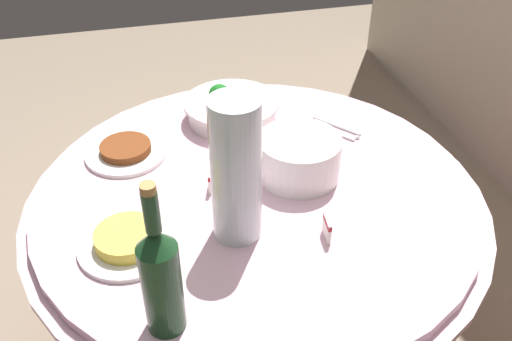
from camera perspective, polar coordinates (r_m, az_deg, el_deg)
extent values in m
cylinder|color=maroon|center=(1.68, 0.00, -12.29)|extent=(1.01, 1.01, 0.69)
cylinder|color=#E0B2C6|center=(1.43, 0.00, -2.89)|extent=(1.16, 1.16, 0.02)
cylinder|color=#E0B2C6|center=(1.42, 0.00, -2.11)|extent=(1.10, 1.10, 0.03)
cylinder|color=white|center=(1.67, -2.49, 5.98)|extent=(0.26, 0.26, 0.05)
cylinder|color=white|center=(1.65, -2.52, 6.91)|extent=(0.28, 0.28, 0.01)
sphere|color=#19671E|center=(1.64, -3.57, 7.67)|extent=(0.06, 0.06, 0.06)
sphere|color=#19651E|center=(1.58, -1.94, 6.28)|extent=(0.05, 0.05, 0.05)
sphere|color=#19811E|center=(1.57, -1.61, 5.89)|extent=(0.05, 0.05, 0.05)
sphere|color=#19571E|center=(1.65, -2.18, 7.61)|extent=(0.05, 0.05, 0.05)
sphere|color=#195B1E|center=(1.59, -3.36, 6.54)|extent=(0.06, 0.06, 0.06)
sphere|color=#19711E|center=(1.66, -3.75, 7.70)|extent=(0.06, 0.06, 0.06)
cylinder|color=white|center=(1.45, 4.30, -0.28)|extent=(0.21, 0.21, 0.01)
cylinder|color=white|center=(1.44, 4.32, 0.04)|extent=(0.21, 0.21, 0.01)
cylinder|color=white|center=(1.44, 4.34, 0.36)|extent=(0.21, 0.21, 0.01)
cylinder|color=white|center=(1.43, 4.36, 0.68)|extent=(0.21, 0.21, 0.01)
cylinder|color=white|center=(1.42, 4.38, 1.01)|extent=(0.21, 0.21, 0.01)
cylinder|color=white|center=(1.42, 4.39, 1.34)|extent=(0.21, 0.21, 0.01)
cylinder|color=white|center=(1.41, 4.41, 1.67)|extent=(0.21, 0.21, 0.01)
cylinder|color=white|center=(1.41, 4.43, 2.01)|extent=(0.21, 0.21, 0.01)
cylinder|color=white|center=(1.40, 4.45, 2.34)|extent=(0.21, 0.21, 0.01)
cylinder|color=white|center=(1.40, 4.47, 2.68)|extent=(0.21, 0.21, 0.01)
cylinder|color=white|center=(1.39, 4.49, 3.02)|extent=(0.21, 0.21, 0.01)
cylinder|color=#1A4121|center=(1.04, -9.50, -11.73)|extent=(0.07, 0.07, 0.20)
cone|color=#1A4121|center=(0.96, -10.21, -6.92)|extent=(0.07, 0.07, 0.04)
cylinder|color=#1A4121|center=(0.92, -10.60, -4.19)|extent=(0.03, 0.03, 0.08)
cylinder|color=#B2844C|center=(0.89, -10.94, -1.84)|extent=(0.03, 0.03, 0.02)
cylinder|color=silver|center=(1.18, -2.04, -0.07)|extent=(0.11, 0.11, 0.34)
sphere|color=#E5B26B|center=(1.24, -1.70, -5.45)|extent=(0.06, 0.06, 0.06)
sphere|color=#E5B26B|center=(1.27, -1.22, -4.40)|extent=(0.06, 0.06, 0.06)
sphere|color=#E5B26B|center=(1.26, -2.83, -4.66)|extent=(0.06, 0.06, 0.06)
sphere|color=#72C64C|center=(1.21, -1.24, -3.38)|extent=(0.06, 0.06, 0.06)
sphere|color=#72C64C|center=(1.24, -1.75, -2.36)|extent=(0.06, 0.06, 0.06)
sphere|color=#72C64C|center=(1.22, -2.91, -3.16)|extent=(0.06, 0.06, 0.06)
sphere|color=red|center=(1.19, -1.02, -1.05)|extent=(0.06, 0.06, 0.06)
sphere|color=red|center=(1.20, -2.39, -0.42)|extent=(0.06, 0.06, 0.06)
sphere|color=red|center=(1.18, -2.66, -1.48)|extent=(0.06, 0.06, 0.06)
sphere|color=#E5B26B|center=(1.17, -1.15, 1.39)|extent=(0.06, 0.06, 0.06)
sphere|color=#E5B26B|center=(1.17, -2.93, 1.43)|extent=(0.06, 0.06, 0.06)
sphere|color=#E5B26B|center=(1.14, -2.15, 0.50)|extent=(0.06, 0.06, 0.06)
sphere|color=#72C64C|center=(1.14, -1.61, 3.83)|extent=(0.06, 0.06, 0.06)
sphere|color=#72C64C|center=(1.13, -3.20, 3.29)|extent=(0.06, 0.06, 0.06)
sphere|color=#72C64C|center=(1.11, -1.59, 2.82)|extent=(0.06, 0.06, 0.06)
cylinder|color=silver|center=(1.63, 7.53, 3.99)|extent=(0.13, 0.11, 0.01)
cylinder|color=silver|center=(1.65, 8.18, 4.51)|extent=(0.13, 0.11, 0.01)
sphere|color=silver|center=(1.61, 10.29, 3.31)|extent=(0.01, 0.01, 0.01)
cylinder|color=white|center=(1.27, -12.88, -7.38)|extent=(0.22, 0.22, 0.01)
cylinder|color=#F2D14C|center=(1.26, -13.01, -6.66)|extent=(0.14, 0.14, 0.03)
cylinder|color=white|center=(1.56, -13.06, 1.75)|extent=(0.22, 0.22, 0.01)
cylinder|color=brown|center=(1.55, -13.14, 2.25)|extent=(0.14, 0.14, 0.02)
cube|color=white|center=(1.26, 7.23, -5.87)|extent=(0.05, 0.01, 0.05)
cube|color=maroon|center=(1.25, 7.29, -5.27)|extent=(0.05, 0.01, 0.01)
cube|color=white|center=(1.39, -4.60, -0.93)|extent=(0.05, 0.02, 0.05)
cube|color=maroon|center=(1.38, -4.63, -0.35)|extent=(0.05, 0.02, 0.01)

